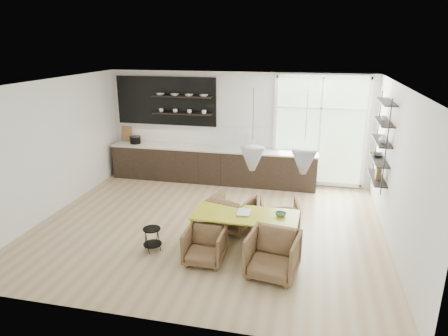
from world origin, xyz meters
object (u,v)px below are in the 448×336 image
(wire_stool, at_px, (152,236))
(armchair_front_left, at_px, (205,246))
(armchair_back_left, at_px, (232,212))
(armchair_front_right, at_px, (273,255))
(dining_table, at_px, (246,217))
(armchair_back_right, at_px, (279,218))

(wire_stool, bearing_deg, armchair_front_left, -10.32)
(armchair_back_left, bearing_deg, wire_stool, 58.36)
(armchair_front_left, bearing_deg, armchair_front_right, -6.38)
(armchair_back_left, height_order, armchair_front_left, armchair_back_left)
(armchair_front_left, distance_m, wire_stool, 1.06)
(dining_table, xyz_separation_m, armchair_front_right, (0.58, -0.76, -0.27))
(armchair_back_right, height_order, armchair_front_left, armchair_back_right)
(armchair_front_left, bearing_deg, armchair_back_left, 82.10)
(armchair_front_left, bearing_deg, armchair_back_right, 50.44)
(armchair_back_right, bearing_deg, armchair_back_left, -8.60)
(armchair_back_left, bearing_deg, armchair_front_right, 138.91)
(armchair_back_right, relative_size, wire_stool, 1.73)
(armchair_back_right, xyz_separation_m, wire_stool, (-2.19, -1.17, -0.06))
(armchair_back_right, bearing_deg, wire_stool, 18.47)
(dining_table, bearing_deg, armchair_front_left, -132.68)
(armchair_front_left, relative_size, armchair_front_right, 0.83)
(armchair_back_right, xyz_separation_m, armchair_front_left, (-1.15, -1.36, -0.03))
(dining_table, bearing_deg, armchair_back_left, 120.67)
(armchair_back_right, relative_size, armchair_front_left, 1.11)
(armchair_front_left, distance_m, armchair_front_right, 1.19)
(armchair_back_left, xyz_separation_m, armchair_back_right, (0.95, 0.02, -0.02))
(armchair_front_right, relative_size, wire_stool, 1.87)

